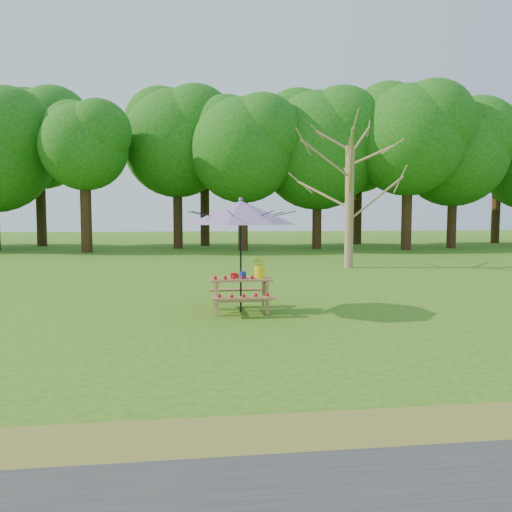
{
  "coord_description": "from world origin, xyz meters",
  "views": [
    {
      "loc": [
        -0.79,
        -6.72,
        1.86
      ],
      "look_at": [
        0.43,
        2.94,
        1.1
      ],
      "focal_mm": 35.0,
      "sensor_mm": 36.0,
      "label": 1
    }
  ],
  "objects": [
    {
      "name": "ground",
      "position": [
        0.0,
        0.0,
        0.0
      ],
      "size": [
        120.0,
        120.0,
        0.0
      ],
      "primitive_type": "plane",
      "color": "#346813",
      "rests_on": "ground"
    },
    {
      "name": "flower_bucket",
      "position": [
        0.5,
        2.89,
        0.91
      ],
      "size": [
        0.29,
        0.26,
        0.44
      ],
      "color": "yellow",
      "rests_on": "picnic_table"
    },
    {
      "name": "patio_umbrella",
      "position": [
        0.13,
        2.94,
        1.95
      ],
      "size": [
        2.7,
        2.7,
        2.25
      ],
      "color": "black",
      "rests_on": "ground"
    },
    {
      "name": "produce_bins",
      "position": [
        0.08,
        2.96,
        0.72
      ],
      "size": [
        0.3,
        0.36,
        0.13
      ],
      "color": "red",
      "rests_on": "picnic_table"
    },
    {
      "name": "drygrass_strip",
      "position": [
        0.0,
        -2.8,
        0.0
      ],
      "size": [
        120.0,
        1.2,
        0.01
      ],
      "primitive_type": "cube",
      "color": "olive",
      "rests_on": "ground"
    },
    {
      "name": "bare_tree",
      "position": [
        4.9,
        11.02,
        6.25
      ],
      "size": [
        5.92,
        5.92,
        10.29
      ],
      "color": "#987253",
      "rests_on": "ground"
    },
    {
      "name": "tomatoes_row",
      "position": [
        -0.02,
        2.76,
        0.71
      ],
      "size": [
        0.77,
        0.13,
        0.07
      ],
      "primitive_type": null,
      "color": "red",
      "rests_on": "picnic_table"
    },
    {
      "name": "treeline",
      "position": [
        0.0,
        22.0,
        8.0
      ],
      "size": [
        60.0,
        12.0,
        16.0
      ],
      "primitive_type": null,
      "color": "#0E5610",
      "rests_on": "ground"
    },
    {
      "name": "picnic_table",
      "position": [
        0.13,
        2.93,
        0.33
      ],
      "size": [
        1.2,
        1.32,
        0.67
      ],
      "color": "#926442",
      "rests_on": "ground"
    }
  ]
}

